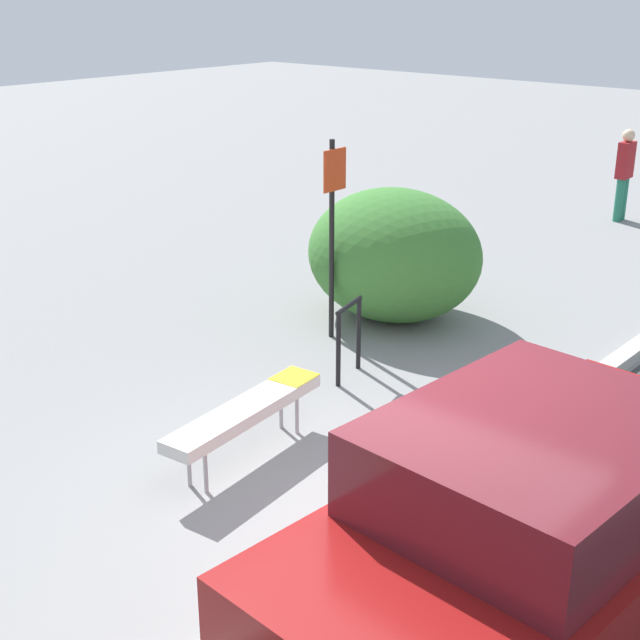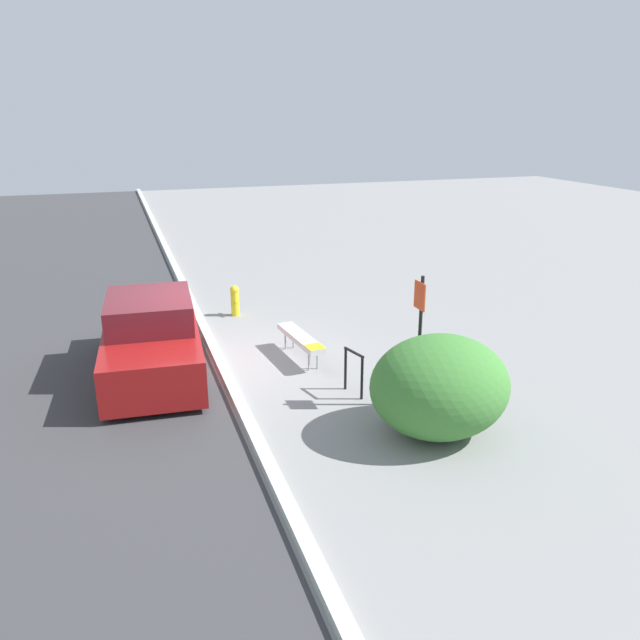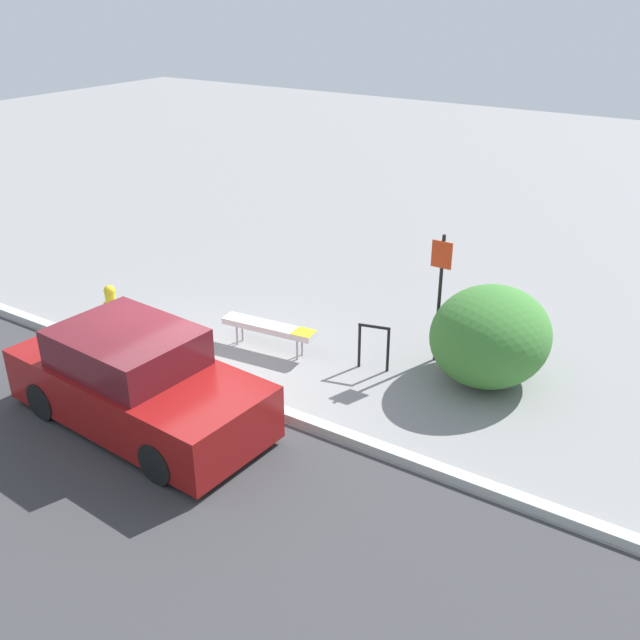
{
  "view_description": "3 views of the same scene",
  "coord_description": "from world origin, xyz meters",
  "views": [
    {
      "loc": [
        -4.53,
        -3.34,
        3.9
      ],
      "look_at": [
        1.12,
        1.57,
        1.05
      ],
      "focal_mm": 50.0,
      "sensor_mm": 36.0,
      "label": 1
    },
    {
      "loc": [
        11.6,
        -1.75,
        4.83
      ],
      "look_at": [
        0.12,
        2.08,
        0.76
      ],
      "focal_mm": 35.0,
      "sensor_mm": 36.0,
      "label": 2
    },
    {
      "loc": [
        7.17,
        -7.39,
        6.02
      ],
      "look_at": [
        1.01,
        2.09,
        0.62
      ],
      "focal_mm": 40.0,
      "sensor_mm": 36.0,
      "label": 3
    }
  ],
  "objects": [
    {
      "name": "bench",
      "position": [
        0.22,
        1.64,
        0.45
      ],
      "size": [
        1.81,
        0.52,
        0.52
      ],
      "rotation": [
        0.0,
        0.0,
        0.11
      ],
      "color": "#99999E",
      "rests_on": "ground_plane"
    },
    {
      "name": "fire_hydrant",
      "position": [
        -3.05,
        0.92,
        0.41
      ],
      "size": [
        0.36,
        0.22,
        0.77
      ],
      "color": "gold",
      "rests_on": "ground_plane"
    },
    {
      "name": "ground_plane",
      "position": [
        0.0,
        0.0,
        0.0
      ],
      "size": [
        60.0,
        60.0,
        0.0
      ],
      "primitive_type": "plane",
      "color": "gray"
    },
    {
      "name": "parked_car_near",
      "position": [
        -0.03,
        -1.27,
        0.67
      ],
      "size": [
        4.22,
        2.01,
        1.49
      ],
      "rotation": [
        0.0,
        0.0,
        -0.07
      ],
      "color": "black",
      "rests_on": "ground_plane"
    },
    {
      "name": "shrub_hedge",
      "position": [
        3.87,
        2.78,
        0.8
      ],
      "size": [
        1.92,
        2.2,
        1.6
      ],
      "color": "#3D7A33",
      "rests_on": "ground_plane"
    },
    {
      "name": "sign_post",
      "position": [
        2.87,
        2.91,
        1.38
      ],
      "size": [
        0.36,
        0.08,
        2.3
      ],
      "color": "black",
      "rests_on": "ground_plane"
    },
    {
      "name": "curb",
      "position": [
        0.0,
        0.0,
        0.07
      ],
      "size": [
        60.0,
        0.2,
        0.13
      ],
      "color": "#B7B7B2",
      "rests_on": "ground_plane"
    },
    {
      "name": "bike_rack",
      "position": [
        2.12,
        2.05,
        0.5
      ],
      "size": [
        0.55,
        0.18,
        0.83
      ],
      "rotation": [
        0.0,
        0.0,
        0.25
      ],
      "color": "black",
      "rests_on": "ground_plane"
    }
  ]
}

